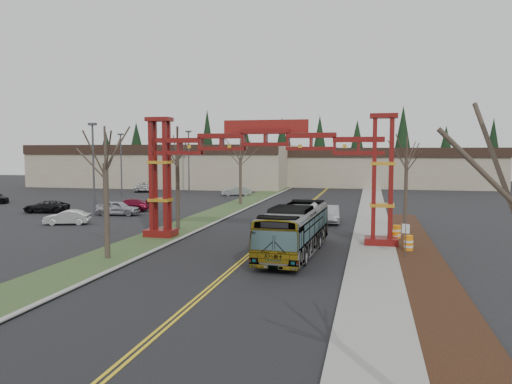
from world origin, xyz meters
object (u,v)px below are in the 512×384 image
(light_pole_mid, at_px, (121,160))
(parked_car_far_b, at_px, (144,187))
(bare_tree_median_far, at_px, (240,158))
(light_pole_far, at_px, (189,157))
(barrel_north, at_px, (397,232))
(bare_tree_median_near, at_px, (105,164))
(retail_building_west, at_px, (169,165))
(transit_bus, at_px, (295,230))
(parked_car_near_a, at_px, (118,208))
(bare_tree_median_mid, at_px, (177,153))
(parked_car_mid_a, at_px, (128,205))
(barrel_mid, at_px, (395,238))
(barrel_south, at_px, (408,244))
(parked_car_far_a, at_px, (236,191))
(silver_sedan, at_px, (330,214))
(parked_car_near_c, at_px, (46,207))
(street_sign, at_px, (406,234))
(light_pole_near, at_px, (93,162))
(gateway_arch, at_px, (266,157))
(parked_car_near_b, at_px, (67,217))
(retail_building_east, at_px, (386,167))
(bare_tree_right_far, at_px, (407,160))

(light_pole_mid, bearing_deg, parked_car_far_b, 94.58)
(bare_tree_median_far, relative_size, light_pole_far, 0.83)
(barrel_north, bearing_deg, bare_tree_median_near, -148.28)
(retail_building_west, bearing_deg, transit_bus, -60.57)
(bare_tree_median_far, bearing_deg, bare_tree_median_near, -90.00)
(transit_bus, relative_size, light_pole_far, 1.16)
(parked_car_near_a, relative_size, bare_tree_median_far, 0.55)
(parked_car_near_a, bearing_deg, light_pole_far, -0.61)
(retail_building_west, height_order, bare_tree_median_near, bare_tree_median_near)
(bare_tree_median_mid, xyz_separation_m, light_pole_far, (-12.05, 34.52, -0.72))
(parked_car_mid_a, bearing_deg, barrel_mid, 48.30)
(barrel_south, bearing_deg, parked_car_far_a, 120.22)
(silver_sedan, height_order, bare_tree_median_near, bare_tree_median_near)
(light_pole_far, bearing_deg, bare_tree_median_near, -75.23)
(barrel_south, bearing_deg, silver_sedan, 116.29)
(parked_car_near_c, xyz_separation_m, light_pole_mid, (-1.38, 18.89, 4.51))
(parked_car_mid_a, relative_size, street_sign, 2.21)
(silver_sedan, height_order, light_pole_near, light_pole_near)
(parked_car_near_c, xyz_separation_m, barrel_mid, (34.75, -10.39, -0.19))
(parked_car_mid_a, xyz_separation_m, barrel_mid, (26.90, -13.30, -0.21))
(gateway_arch, relative_size, bare_tree_median_near, 2.31)
(parked_car_near_a, bearing_deg, parked_car_near_b, 163.90)
(bare_tree_median_near, height_order, barrel_north, bare_tree_median_near)
(gateway_arch, xyz_separation_m, parked_car_far_a, (-11.66, 34.92, -5.28))
(retail_building_east, xyz_separation_m, light_pole_far, (-30.05, -24.01, 2.01))
(parked_car_near_a, bearing_deg, parked_car_far_a, -19.65)
(retail_building_west, bearing_deg, bare_tree_median_far, -54.30)
(gateway_arch, distance_m, parked_car_near_a, 21.22)
(parked_car_near_a, bearing_deg, parked_car_far_b, 14.47)
(retail_building_west, height_order, silver_sedan, retail_building_west)
(light_pole_near, distance_m, light_pole_far, 27.10)
(gateway_arch, height_order, retail_building_west, gateway_arch)
(gateway_arch, xyz_separation_m, bare_tree_median_far, (-8.00, 23.34, -0.40))
(bare_tree_median_far, distance_m, light_pole_far, 18.94)
(parked_car_near_b, xyz_separation_m, bare_tree_median_far, (10.62, 19.25, 4.95))
(parked_car_mid_a, bearing_deg, retail_building_west, -178.61)
(parked_car_far_b, bearing_deg, parked_car_near_a, 91.69)
(parked_car_near_a, relative_size, barrel_north, 4.05)
(gateway_arch, xyz_separation_m, bare_tree_right_far, (10.00, 7.22, -0.25))
(light_pole_far, relative_size, street_sign, 4.62)
(parked_car_mid_a, xyz_separation_m, parked_car_far_a, (6.31, 20.85, 0.04))
(parked_car_far_b, xyz_separation_m, barrel_south, (37.56, -40.43, -0.23))
(bare_tree_median_near, bearing_deg, parked_car_near_c, 133.26)
(transit_bus, distance_m, parked_car_far_a, 41.50)
(transit_bus, distance_m, parked_car_near_c, 32.32)
(bare_tree_right_far, bearing_deg, parked_car_mid_a, 166.23)
(retail_building_east, bearing_deg, bare_tree_median_near, -104.47)
(bare_tree_median_far, height_order, light_pole_far, light_pole_far)
(silver_sedan, bearing_deg, retail_building_east, 77.67)
(light_pole_near, height_order, barrel_south, light_pole_near)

